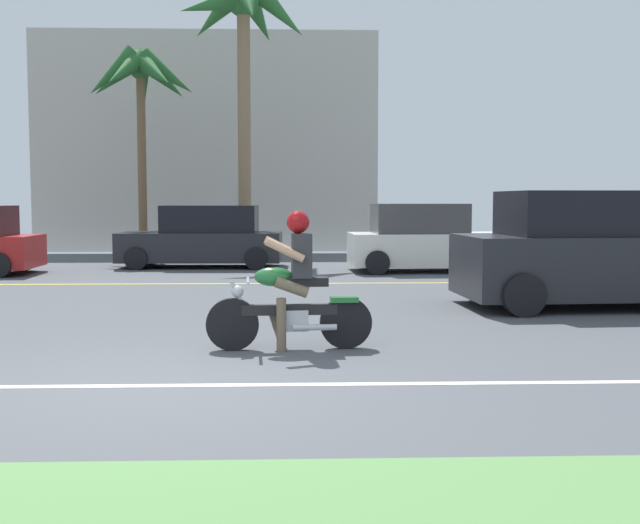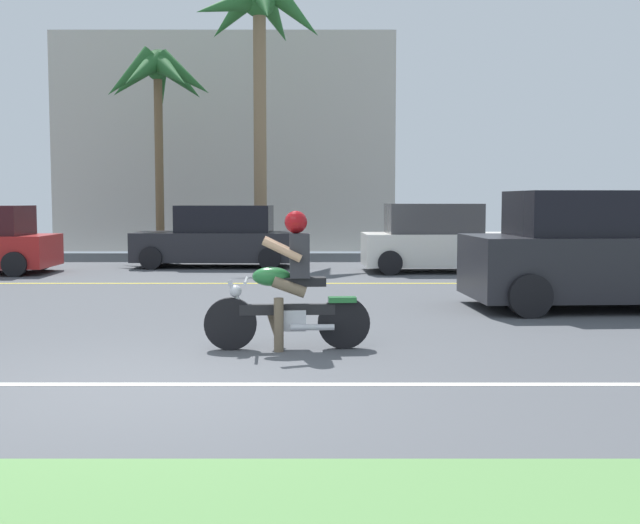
{
  "view_description": "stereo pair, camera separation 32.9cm",
  "coord_description": "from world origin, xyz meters",
  "px_view_note": "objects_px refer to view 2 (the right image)",
  "views": [
    {
      "loc": [
        1.24,
        -7.02,
        1.69
      ],
      "look_at": [
        1.61,
        3.84,
        0.83
      ],
      "focal_mm": 43.91,
      "sensor_mm": 36.0,
      "label": 1
    },
    {
      "loc": [
        1.57,
        -7.02,
        1.69
      ],
      "look_at": [
        1.61,
        3.84,
        0.83
      ],
      "focal_mm": 43.91,
      "sensor_mm": 36.0,
      "label": 2
    }
  ],
  "objects_px": {
    "palm_tree_1": "(154,81)",
    "suv_nearby": "(608,251)",
    "parked_car_1": "(215,238)",
    "palm_tree_0": "(255,24)",
    "motorcyclist": "(285,291)",
    "parked_car_2": "(436,240)"
  },
  "relations": [
    {
      "from": "parked_car_1",
      "to": "palm_tree_1",
      "type": "distance_m",
      "value": 5.69
    },
    {
      "from": "suv_nearby",
      "to": "palm_tree_0",
      "type": "relative_size",
      "value": 0.59
    },
    {
      "from": "parked_car_1",
      "to": "palm_tree_0",
      "type": "height_order",
      "value": "palm_tree_0"
    },
    {
      "from": "suv_nearby",
      "to": "palm_tree_1",
      "type": "relative_size",
      "value": 0.76
    },
    {
      "from": "suv_nearby",
      "to": "parked_car_2",
      "type": "bearing_deg",
      "value": 105.54
    },
    {
      "from": "parked_car_2",
      "to": "palm_tree_1",
      "type": "height_order",
      "value": "palm_tree_1"
    },
    {
      "from": "suv_nearby",
      "to": "parked_car_1",
      "type": "xyz_separation_m",
      "value": [
        -7.18,
        7.69,
        -0.17
      ]
    },
    {
      "from": "palm_tree_1",
      "to": "suv_nearby",
      "type": "bearing_deg",
      "value": -48.91
    },
    {
      "from": "suv_nearby",
      "to": "parked_car_1",
      "type": "relative_size",
      "value": 1.13
    },
    {
      "from": "palm_tree_1",
      "to": "parked_car_1",
      "type": "bearing_deg",
      "value": -54.63
    },
    {
      "from": "motorcyclist",
      "to": "palm_tree_1",
      "type": "relative_size",
      "value": 0.31
    },
    {
      "from": "palm_tree_1",
      "to": "motorcyclist",
      "type": "bearing_deg",
      "value": -72.9
    },
    {
      "from": "motorcyclist",
      "to": "palm_tree_0",
      "type": "xyz_separation_m",
      "value": [
        -1.34,
        13.3,
        5.89
      ]
    },
    {
      "from": "parked_car_2",
      "to": "palm_tree_0",
      "type": "relative_size",
      "value": 0.48
    },
    {
      "from": "motorcyclist",
      "to": "parked_car_2",
      "type": "bearing_deg",
      "value": 71.94
    },
    {
      "from": "motorcyclist",
      "to": "palm_tree_1",
      "type": "xyz_separation_m",
      "value": [
        -4.33,
        14.09,
        4.46
      ]
    },
    {
      "from": "suv_nearby",
      "to": "parked_car_1",
      "type": "bearing_deg",
      "value": 133.05
    },
    {
      "from": "suv_nearby",
      "to": "parked_car_1",
      "type": "distance_m",
      "value": 10.53
    },
    {
      "from": "suv_nearby",
      "to": "parked_car_2",
      "type": "relative_size",
      "value": 1.23
    },
    {
      "from": "palm_tree_0",
      "to": "palm_tree_1",
      "type": "height_order",
      "value": "palm_tree_0"
    },
    {
      "from": "motorcyclist",
      "to": "parked_car_2",
      "type": "height_order",
      "value": "parked_car_2"
    },
    {
      "from": "parked_car_1",
      "to": "palm_tree_1",
      "type": "bearing_deg",
      "value": 125.37
    }
  ]
}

